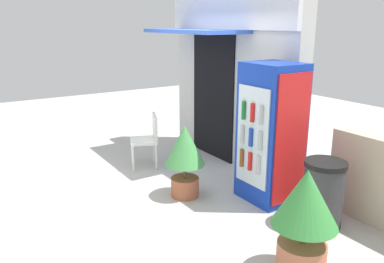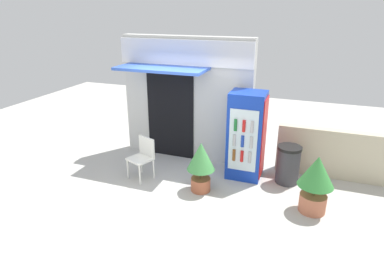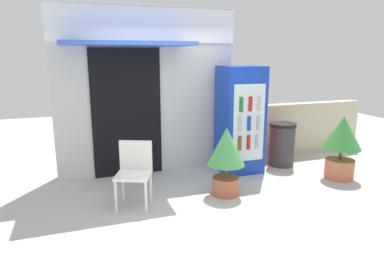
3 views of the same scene
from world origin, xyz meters
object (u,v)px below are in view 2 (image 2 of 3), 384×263
at_px(trash_bin, 288,164).
at_px(potted_plant_near_shop, 201,162).
at_px(drink_cooler, 246,136).
at_px(potted_plant_curbside, 316,180).
at_px(plastic_chair, 143,155).

bearing_deg(trash_bin, potted_plant_near_shop, -149.36).
bearing_deg(drink_cooler, potted_plant_curbside, -32.75).
bearing_deg(drink_cooler, plastic_chair, -158.34).
xyz_separation_m(plastic_chair, potted_plant_curbside, (3.42, -0.11, 0.11)).
distance_m(drink_cooler, trash_bin, 1.03).
height_order(drink_cooler, potted_plant_curbside, drink_cooler).
distance_m(drink_cooler, plastic_chair, 2.20).
height_order(drink_cooler, potted_plant_near_shop, drink_cooler).
bearing_deg(plastic_chair, potted_plant_near_shop, -4.87).
relative_size(plastic_chair, trash_bin, 1.10).
bearing_deg(potted_plant_curbside, potted_plant_near_shop, -179.91).
bearing_deg(drink_cooler, potted_plant_near_shop, -126.99).
bearing_deg(trash_bin, drink_cooler, -178.68).
height_order(drink_cooler, plastic_chair, drink_cooler).
distance_m(potted_plant_near_shop, trash_bin, 1.84).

